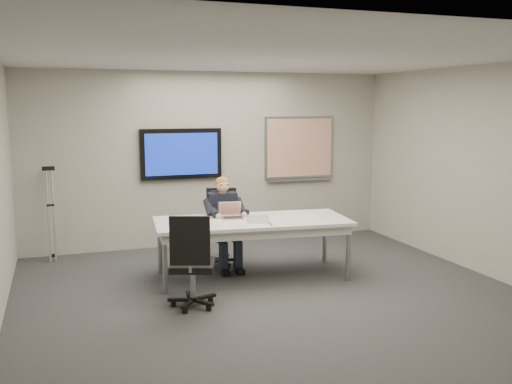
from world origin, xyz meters
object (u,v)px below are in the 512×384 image
object	(u,v)px
seated_person	(226,233)
laptop	(232,214)
office_chair_near	(192,279)
conference_table	(252,226)
office_chair_far	(222,241)

from	to	relation	value
seated_person	laptop	distance (m)	0.42
seated_person	laptop	bearing A→B (deg)	-86.03
seated_person	office_chair_near	bearing A→B (deg)	-115.67
office_chair_near	laptop	bearing A→B (deg)	-106.75
conference_table	office_chair_near	distance (m)	1.39
office_chair_near	office_chair_far	bearing A→B (deg)	-97.21
office_chair_far	office_chair_near	size ratio (longest dim) A/B	0.99
office_chair_near	seated_person	bearing A→B (deg)	-100.77
office_chair_far	laptop	size ratio (longest dim) A/B	3.34
conference_table	office_chair_near	xyz separation A→B (m)	(-1.01, -0.89, -0.35)
conference_table	office_chair_far	distance (m)	0.84
office_chair_far	laptop	bearing A→B (deg)	-76.94
office_chair_far	seated_person	world-z (taller)	seated_person
office_chair_far	seated_person	size ratio (longest dim) A/B	0.84
office_chair_near	laptop	world-z (taller)	office_chair_near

